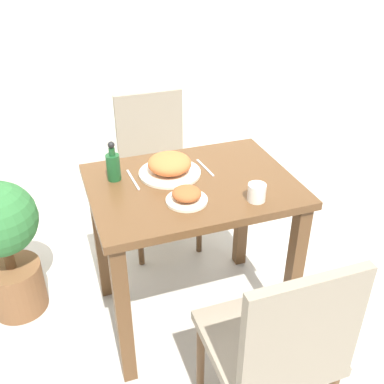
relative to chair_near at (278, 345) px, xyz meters
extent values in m
plane|color=#B7B2A8|center=(-0.06, 0.72, -0.51)|extent=(16.00, 16.00, 0.00)
cube|color=beige|center=(-0.06, 1.98, 0.79)|extent=(8.00, 0.05, 2.60)
cube|color=brown|center=(-0.06, 0.72, 0.24)|extent=(0.88, 0.66, 0.04)
cube|color=brown|center=(-0.45, 0.44, -0.15)|extent=(0.06, 0.06, 0.73)
cube|color=brown|center=(0.34, 0.44, -0.15)|extent=(0.06, 0.06, 0.73)
cube|color=brown|center=(-0.45, 1.00, -0.15)|extent=(0.06, 0.06, 0.73)
cube|color=brown|center=(0.34, 1.00, -0.15)|extent=(0.06, 0.06, 0.73)
cube|color=gray|center=(0.00, 0.08, -0.07)|extent=(0.42, 0.42, 0.04)
cube|color=gray|center=(0.00, -0.11, 0.17)|extent=(0.40, 0.04, 0.44)
cylinder|color=brown|center=(0.18, 0.26, -0.30)|extent=(0.03, 0.03, 0.43)
cylinder|color=brown|center=(-0.18, 0.26, -0.30)|extent=(0.03, 0.03, 0.43)
cube|color=gray|center=(-0.03, 1.35, -0.07)|extent=(0.42, 0.42, 0.04)
cube|color=gray|center=(-0.03, 1.54, 0.17)|extent=(0.40, 0.04, 0.44)
cylinder|color=brown|center=(-0.21, 1.17, -0.30)|extent=(0.03, 0.03, 0.43)
cylinder|color=brown|center=(0.15, 1.17, -0.30)|extent=(0.03, 0.03, 0.43)
cylinder|color=brown|center=(-0.21, 1.53, -0.30)|extent=(0.03, 0.03, 0.43)
cylinder|color=brown|center=(0.15, 1.53, -0.30)|extent=(0.03, 0.03, 0.43)
cylinder|color=beige|center=(-0.12, 0.82, 0.26)|extent=(0.28, 0.28, 0.01)
ellipsoid|color=#CC6633|center=(-0.12, 0.82, 0.31)|extent=(0.19, 0.19, 0.08)
cylinder|color=beige|center=(-0.13, 0.58, 0.26)|extent=(0.17, 0.17, 0.01)
ellipsoid|color=#A35128|center=(-0.13, 0.58, 0.29)|extent=(0.12, 0.12, 0.05)
cylinder|color=silver|center=(0.14, 0.49, 0.29)|extent=(0.07, 0.07, 0.07)
cylinder|color=#194C23|center=(-0.37, 0.85, 0.31)|extent=(0.06, 0.06, 0.12)
cylinder|color=#194C23|center=(-0.37, 0.85, 0.39)|extent=(0.03, 0.03, 0.03)
sphere|color=black|center=(-0.37, 0.85, 0.42)|extent=(0.03, 0.03, 0.03)
cube|color=silver|center=(-0.29, 0.82, 0.26)|extent=(0.02, 0.18, 0.00)
cube|color=silver|center=(0.04, 0.82, 0.26)|extent=(0.02, 0.17, 0.00)
cylinder|color=brown|center=(-0.89, 1.04, -0.38)|extent=(0.28, 0.28, 0.27)
cylinder|color=brown|center=(-0.89, 1.04, -0.19)|extent=(0.05, 0.05, 0.11)
camera|label=1|loc=(-0.61, -0.87, 1.22)|focal=42.00mm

